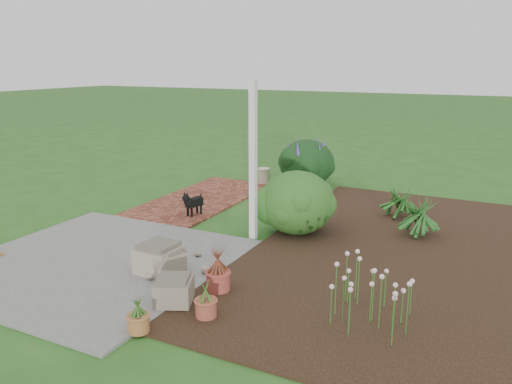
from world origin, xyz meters
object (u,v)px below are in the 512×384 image
at_px(black_dog, 193,202).
at_px(cream_ceramic_urn, 264,176).
at_px(stone_trough_near, 174,291).
at_px(evergreen_shrub, 297,201).

height_order(black_dog, cream_ceramic_urn, black_dog).
bearing_deg(cream_ceramic_urn, stone_trough_near, -74.45).
bearing_deg(evergreen_shrub, stone_trough_near, -95.96).
relative_size(stone_trough_near, cream_ceramic_urn, 1.20).
xyz_separation_m(cream_ceramic_urn, evergreen_shrub, (1.92, -2.77, 0.34)).
bearing_deg(stone_trough_near, evergreen_shrub, 84.04).
xyz_separation_m(stone_trough_near, evergreen_shrub, (0.31, 3.01, 0.37)).
xyz_separation_m(stone_trough_near, cream_ceramic_urn, (-1.61, 5.78, 0.03)).
height_order(black_dog, evergreen_shrub, evergreen_shrub).
distance_m(stone_trough_near, black_dog, 3.40).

